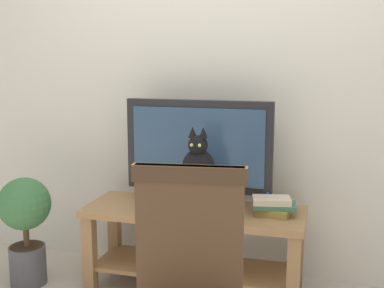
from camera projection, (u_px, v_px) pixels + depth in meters
name	position (u px, v px, depth m)	size (l,w,h in m)	color
back_wall	(218.00, 56.00, 3.14)	(7.00, 0.12, 2.80)	beige
tv_stand	(194.00, 233.00, 2.97)	(1.30, 0.46, 0.51)	olive
tv	(198.00, 150.00, 2.98)	(0.89, 0.20, 0.64)	black
media_box	(200.00, 207.00, 2.84)	(0.41, 0.24, 0.08)	#2D2D30
cat	(199.00, 174.00, 2.79)	(0.22, 0.30, 0.43)	black
book_stack	(273.00, 206.00, 2.81)	(0.26, 0.18, 0.10)	olive
potted_plant	(25.00, 221.00, 3.04)	(0.32, 0.32, 0.68)	#47474C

